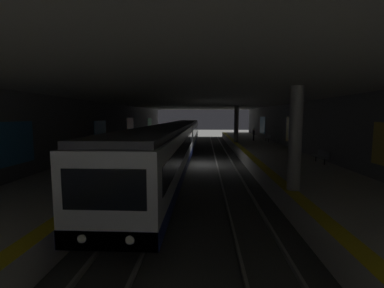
# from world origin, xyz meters

# --- Properties ---
(ground_plane) EXTENTS (120.00, 120.00, 0.00)m
(ground_plane) POSITION_xyz_m (0.00, 0.00, 0.00)
(ground_plane) COLOR #42423F
(track_left) EXTENTS (60.00, 1.53, 0.16)m
(track_left) POSITION_xyz_m (0.00, -2.20, 0.08)
(track_left) COLOR gray
(track_left) RESTS_ON ground
(track_right) EXTENTS (60.00, 1.53, 0.16)m
(track_right) POSITION_xyz_m (0.00, 2.20, 0.08)
(track_right) COLOR gray
(track_right) RESTS_ON ground
(platform_left) EXTENTS (60.00, 5.30, 1.06)m
(platform_left) POSITION_xyz_m (0.00, -6.55, 0.53)
(platform_left) COLOR beige
(platform_left) RESTS_ON ground
(platform_right) EXTENTS (60.00, 5.30, 1.06)m
(platform_right) POSITION_xyz_m (0.00, 6.55, 0.53)
(platform_right) COLOR beige
(platform_right) RESTS_ON ground
(wall_left) EXTENTS (60.00, 0.56, 5.60)m
(wall_left) POSITION_xyz_m (0.04, -9.45, 2.80)
(wall_left) COLOR slate
(wall_left) RESTS_ON ground
(wall_right) EXTENTS (60.00, 0.56, 5.60)m
(wall_right) POSITION_xyz_m (0.04, 9.45, 2.80)
(wall_right) COLOR slate
(wall_right) RESTS_ON ground
(ceiling_slab) EXTENTS (60.00, 19.40, 0.40)m
(ceiling_slab) POSITION_xyz_m (0.00, 0.00, 5.80)
(ceiling_slab) COLOR #ADAAA3
(ceiling_slab) RESTS_ON wall_left
(pillar_near) EXTENTS (0.56, 0.56, 4.55)m
(pillar_near) POSITION_xyz_m (-11.41, -4.35, 3.33)
(pillar_near) COLOR gray
(pillar_near) RESTS_ON platform_left
(pillar_far) EXTENTS (0.56, 0.56, 4.55)m
(pillar_far) POSITION_xyz_m (10.16, -4.35, 3.33)
(pillar_far) COLOR gray
(pillar_far) RESTS_ON platform_left
(metro_train) EXTENTS (37.40, 2.83, 3.49)m
(metro_train) POSITION_xyz_m (2.22, 2.20, 2.03)
(metro_train) COLOR silver
(metro_train) RESTS_ON track_right
(bench_left_near) EXTENTS (1.70, 0.47, 0.86)m
(bench_left_near) POSITION_xyz_m (-4.57, -8.53, 1.57)
(bench_left_near) COLOR #262628
(bench_left_near) RESTS_ON platform_left
(bench_left_mid) EXTENTS (1.70, 0.47, 0.86)m
(bench_left_mid) POSITION_xyz_m (11.01, -8.53, 1.57)
(bench_left_mid) COLOR #262628
(bench_left_mid) RESTS_ON platform_left
(bench_right_mid) EXTENTS (1.70, 0.47, 0.86)m
(bench_right_mid) POSITION_xyz_m (5.50, 8.53, 1.57)
(bench_right_mid) COLOR #262628
(bench_right_mid) RESTS_ON platform_right
(person_waiting_near) EXTENTS (0.60, 0.22, 1.64)m
(person_waiting_near) POSITION_xyz_m (-6.57, 7.89, 1.94)
(person_waiting_near) COLOR #292929
(person_waiting_near) RESTS_ON platform_right
(person_walking_mid) EXTENTS (0.60, 0.22, 1.55)m
(person_walking_mid) POSITION_xyz_m (12.14, -6.91, 1.88)
(person_walking_mid) COLOR black
(person_walking_mid) RESTS_ON platform_left
(backpack_on_floor) EXTENTS (0.30, 0.20, 0.40)m
(backpack_on_floor) POSITION_xyz_m (3.07, 6.18, 1.25)
(backpack_on_floor) COLOR maroon
(backpack_on_floor) RESTS_ON platform_right
(trash_bin) EXTENTS (0.44, 0.44, 0.85)m
(trash_bin) POSITION_xyz_m (-8.39, 7.80, 1.48)
(trash_bin) COLOR #595B5E
(trash_bin) RESTS_ON platform_right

